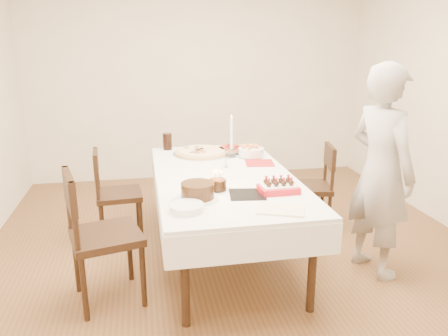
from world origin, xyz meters
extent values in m
plane|color=brown|center=(0.00, 0.00, 0.00)|extent=(5.00, 5.00, 0.00)
cube|color=beige|center=(0.00, 2.50, 1.35)|extent=(4.50, 0.04, 2.70)
cube|color=silver|center=(-0.12, 0.07, 0.38)|extent=(1.66, 2.36, 0.75)
imported|color=#ABA6A1|center=(1.04, -0.41, 0.85)|extent=(0.56, 0.71, 1.70)
cylinder|color=beige|center=(-0.21, 0.79, 0.77)|extent=(0.67, 0.67, 0.04)
cylinder|color=red|center=(0.11, 0.85, 0.77)|extent=(0.40, 0.40, 0.04)
cube|color=#B21E1E|center=(0.27, 0.36, 0.75)|extent=(0.29, 0.29, 0.01)
cylinder|color=white|center=(0.25, 0.60, 0.80)|extent=(0.29, 0.29, 0.08)
cylinder|color=white|center=(0.06, 0.64, 0.96)|extent=(0.10, 0.10, 0.42)
cylinder|color=black|center=(-0.53, 1.05, 0.84)|extent=(0.12, 0.12, 0.17)
cylinder|color=#321C0C|center=(-0.42, -0.47, 0.81)|extent=(0.40, 0.40, 0.12)
cube|color=black|center=(-0.04, -0.45, 0.75)|extent=(0.29, 0.29, 0.01)
cylinder|color=#351E0E|center=(-0.24, -0.31, 0.83)|extent=(0.17, 0.17, 0.14)
cube|color=beige|center=(0.10, -0.79, 0.75)|extent=(0.37, 0.31, 0.03)
cylinder|color=white|center=(-0.52, -0.68, 0.77)|extent=(0.25, 0.25, 0.05)
cylinder|color=white|center=(-0.52, -0.56, 0.75)|extent=(0.28, 0.28, 0.01)
camera|label=1|loc=(-0.78, -3.40, 1.85)|focal=35.00mm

